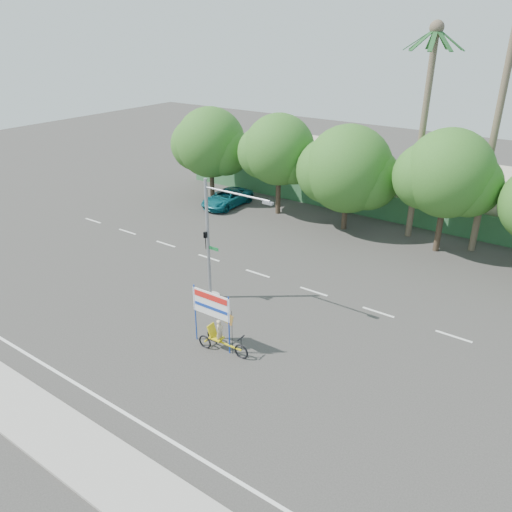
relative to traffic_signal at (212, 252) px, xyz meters
The scene contains 14 objects.
ground 5.40m from the traffic_signal, 61.13° to the right, with size 120.00×120.00×0.00m, color #33302D.
sidewalk_near 12.04m from the traffic_signal, 79.17° to the right, with size 50.00×2.40×0.12m, color gray.
fence 17.76m from the traffic_signal, 82.85° to the left, with size 38.00×0.08×2.00m, color #336B3D.
building_left 23.38m from the traffic_signal, 109.52° to the left, with size 12.00×8.00×4.00m, color #B9B193.
building_right 24.29m from the traffic_signal, 65.15° to the left, with size 14.00×8.00×3.60m, color #B9B193.
tree_far_left 18.45m from the traffic_signal, 130.22° to the left, with size 7.14×6.00×7.96m.
tree_left 14.99m from the traffic_signal, 109.08° to the left, with size 6.66×5.60×8.07m.
tree_center 14.15m from the traffic_signal, 85.33° to the left, with size 7.62×6.40×7.85m.
tree_right 16.38m from the traffic_signal, 59.83° to the left, with size 6.90×5.80×8.36m.
palm_tall 20.04m from the traffic_signal, 56.69° to the left, with size 3.73×3.79×17.45m.
palm_short 17.56m from the traffic_signal, 69.84° to the left, with size 3.73×3.79×14.45m.
traffic_signal is the anchor object (origin of this frame).
trike_billboard 5.04m from the traffic_signal, 48.36° to the right, with size 3.16×0.73×3.10m.
pickup_truck 16.12m from the traffic_signal, 125.70° to the left, with size 2.34×5.07×1.41m, color #0E5B67.
Camera 1 is at (13.99, -14.78, 14.20)m, focal length 35.00 mm.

